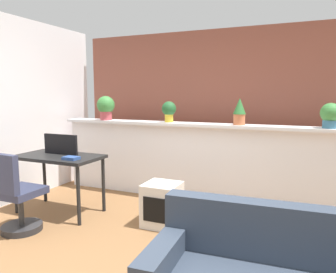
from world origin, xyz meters
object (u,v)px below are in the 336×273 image
side_cube_shelf (162,205)px  potted_plant_2 (239,111)px  office_chair (16,199)px  potted_plant_3 (330,115)px  desk (59,162)px  tv_monitor (61,144)px  potted_plant_0 (106,107)px  potted_plant_1 (169,110)px  book_on_desk (71,158)px

side_cube_shelf → potted_plant_2: bearing=55.0°
office_chair → potted_plant_2: bearing=41.0°
potted_plant_3 → desk: 3.39m
potted_plant_2 → tv_monitor: size_ratio=0.69×
potted_plant_0 → tv_monitor: (-0.02, -1.02, -0.45)m
potted_plant_3 → side_cube_shelf: bearing=-150.5°
potted_plant_2 → desk: potted_plant_2 is taller
office_chair → side_cube_shelf: 1.62m
office_chair → desk: bearing=90.3°
potted_plant_1 → desk: bearing=-132.8°
book_on_desk → potted_plant_0: bearing=105.2°
potted_plant_1 → potted_plant_2: 1.02m
tv_monitor → book_on_desk: (0.35, -0.23, -0.11)m
potted_plant_2 → office_chair: size_ratio=0.39×
potted_plant_2 → side_cube_shelf: potted_plant_2 is taller
potted_plant_1 → tv_monitor: potted_plant_1 is taller
tv_monitor → potted_plant_0: bearing=89.1°
potted_plant_2 → side_cube_shelf: (-0.68, -0.97, -1.06)m
potted_plant_1 → side_cube_shelf: (0.34, -1.00, -1.05)m
tv_monitor → side_cube_shelf: bearing=2.2°
potted_plant_1 → office_chair: 2.29m
potted_plant_3 → book_on_desk: potted_plant_3 is taller
potted_plant_3 → tv_monitor: (-3.17, -1.05, -0.40)m
potted_plant_0 → desk: potted_plant_0 is taller
potted_plant_3 → side_cube_shelf: size_ratio=0.60×
potted_plant_3 → side_cube_shelf: 2.26m
potted_plant_0 → desk: (0.01, -1.10, -0.66)m
tv_monitor → office_chair: tv_monitor is taller
potted_plant_0 → potted_plant_1: bearing=2.0°
potted_plant_1 → tv_monitor: size_ratio=0.59×
tv_monitor → office_chair: bearing=-87.7°
potted_plant_0 → tv_monitor: 1.11m
potted_plant_1 → potted_plant_2: size_ratio=0.85×
desk → tv_monitor: bearing=108.5°
potted_plant_0 → side_cube_shelf: (1.40, -0.96, -1.08)m
desk → book_on_desk: book_on_desk is taller
side_cube_shelf → book_on_desk: book_on_desk is taller
tv_monitor → potted_plant_2: bearing=26.1°
potted_plant_2 → potted_plant_1: bearing=178.5°
office_chair → book_on_desk: office_chair is taller
potted_plant_2 → book_on_desk: bearing=-144.2°
potted_plant_3 → potted_plant_1: bearing=179.8°
potted_plant_0 → side_cube_shelf: size_ratio=0.75×
potted_plant_3 → potted_plant_0: bearing=-179.5°
potted_plant_0 → desk: size_ratio=0.34×
potted_plant_2 → book_on_desk: potted_plant_2 is taller
potted_plant_1 → book_on_desk: 1.56m
office_chair → potted_plant_3: bearing=30.0°
potted_plant_3 → side_cube_shelf: potted_plant_3 is taller
side_cube_shelf → book_on_desk: (-1.06, -0.28, 0.52)m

